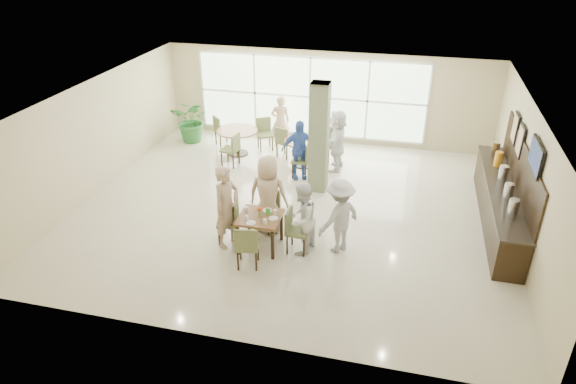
% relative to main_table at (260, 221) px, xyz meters
% --- Properties ---
extents(ground, '(10.00, 10.00, 0.00)m').
position_rel_main_table_xyz_m(ground, '(0.27, 1.74, -0.65)').
color(ground, beige).
rests_on(ground, ground).
extents(room_shell, '(10.00, 10.00, 10.00)m').
position_rel_main_table_xyz_m(room_shell, '(0.27, 1.74, 1.06)').
color(room_shell, white).
rests_on(room_shell, ground).
extents(window_bank, '(7.00, 0.04, 7.00)m').
position_rel_main_table_xyz_m(window_bank, '(-0.23, 6.20, 0.75)').
color(window_bank, silver).
rests_on(window_bank, ground).
extents(column, '(0.45, 0.45, 2.80)m').
position_rel_main_table_xyz_m(column, '(0.67, 2.94, 0.75)').
color(column, '#646B4A').
rests_on(column, ground).
extents(main_table, '(0.87, 0.87, 0.75)m').
position_rel_main_table_xyz_m(main_table, '(0.00, 0.00, 0.00)').
color(main_table, brown).
rests_on(main_table, ground).
extents(round_table_left, '(1.20, 1.20, 0.75)m').
position_rel_main_table_xyz_m(round_table_left, '(-2.06, 4.61, -0.05)').
color(round_table_left, brown).
rests_on(round_table_left, ground).
extents(round_table_right, '(1.13, 1.13, 0.75)m').
position_rel_main_table_xyz_m(round_table_right, '(0.02, 4.29, -0.07)').
color(round_table_right, brown).
rests_on(round_table_right, ground).
extents(chairs_main_table, '(2.04, 1.95, 0.95)m').
position_rel_main_table_xyz_m(chairs_main_table, '(-0.01, 0.03, -0.17)').
color(chairs_main_table, brown).
rests_on(chairs_main_table, ground).
extents(chairs_table_left, '(1.96, 1.92, 0.95)m').
position_rel_main_table_xyz_m(chairs_table_left, '(-2.02, 4.68, -0.17)').
color(chairs_table_left, brown).
rests_on(chairs_table_left, ground).
extents(chairs_table_right, '(1.97, 1.81, 0.95)m').
position_rel_main_table_xyz_m(chairs_table_right, '(0.06, 4.36, -0.17)').
color(chairs_table_right, brown).
rests_on(chairs_table_right, ground).
extents(tabletop_clutter, '(0.77, 0.77, 0.21)m').
position_rel_main_table_xyz_m(tabletop_clutter, '(0.03, -0.02, 0.16)').
color(tabletop_clutter, white).
rests_on(tabletop_clutter, main_table).
extents(buffet_counter, '(0.64, 4.70, 1.95)m').
position_rel_main_table_xyz_m(buffet_counter, '(4.96, 2.24, -0.09)').
color(buffet_counter, black).
rests_on(buffet_counter, ground).
extents(wall_tv, '(0.06, 1.00, 0.58)m').
position_rel_main_table_xyz_m(wall_tv, '(5.20, 1.14, 1.50)').
color(wall_tv, black).
rests_on(wall_tv, ground).
extents(framed_art_a, '(0.05, 0.55, 0.70)m').
position_rel_main_table_xyz_m(framed_art_a, '(5.21, 2.74, 1.20)').
color(framed_art_a, black).
rests_on(framed_art_a, ground).
extents(framed_art_b, '(0.05, 0.55, 0.70)m').
position_rel_main_table_xyz_m(framed_art_b, '(5.21, 3.54, 1.20)').
color(framed_art_b, black).
rests_on(framed_art_b, ground).
extents(potted_plant, '(1.28, 1.28, 1.36)m').
position_rel_main_table_xyz_m(potted_plant, '(-3.73, 5.24, 0.03)').
color(potted_plant, '#2D7130').
rests_on(potted_plant, ground).
extents(teen_left, '(0.66, 0.78, 1.82)m').
position_rel_main_table_xyz_m(teen_left, '(-0.69, -0.05, 0.26)').
color(teen_left, tan).
rests_on(teen_left, ground).
extents(teen_far, '(0.88, 0.49, 1.79)m').
position_rel_main_table_xyz_m(teen_far, '(-0.01, 0.70, 0.25)').
color(teen_far, tan).
rests_on(teen_far, ground).
extents(teen_right, '(0.75, 0.88, 1.57)m').
position_rel_main_table_xyz_m(teen_right, '(0.87, 0.05, 0.14)').
color(teen_right, white).
rests_on(teen_right, ground).
extents(teen_standing, '(1.11, 1.20, 1.62)m').
position_rel_main_table_xyz_m(teen_standing, '(1.61, 0.29, 0.16)').
color(teen_standing, '#ADADAF').
rests_on(teen_standing, ground).
extents(adult_a, '(1.09, 0.88, 1.62)m').
position_rel_main_table_xyz_m(adult_a, '(0.05, 3.46, 0.16)').
color(adult_a, '#3F67BE').
rests_on(adult_a, ground).
extents(adult_b, '(0.77, 1.62, 1.71)m').
position_rel_main_table_xyz_m(adult_b, '(0.93, 4.26, 0.21)').
color(adult_b, white).
rests_on(adult_b, ground).
extents(adult_standing, '(0.66, 0.54, 1.57)m').
position_rel_main_table_xyz_m(adult_standing, '(-1.00, 5.56, 0.14)').
color(adult_standing, tan).
rests_on(adult_standing, ground).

